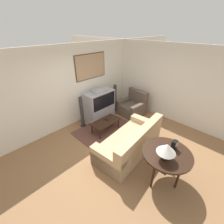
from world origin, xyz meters
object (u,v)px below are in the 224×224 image
object	(u,v)px
speaker_tower_left	(82,113)
tv	(100,105)
console_table	(167,155)
couch	(131,143)
table_lamp	(167,148)
mantel_clock	(174,145)
armchair	(132,107)
coffee_table	(106,122)
speaker_tower_right	(115,98)

from	to	relation	value
speaker_tower_left	tv	bearing A→B (deg)	0.90
console_table	couch	bearing A→B (deg)	80.43
table_lamp	mantel_clock	bearing A→B (deg)	-0.19
mantel_clock	couch	bearing A→B (deg)	91.07
couch	armchair	distance (m)	2.16
console_table	table_lamp	bearing A→B (deg)	-171.30
armchair	speaker_tower_left	size ratio (longest dim) A/B	0.86
tv	speaker_tower_left	world-z (taller)	tv
armchair	mantel_clock	world-z (taller)	mantel_clock
console_table	mantel_clock	size ratio (longest dim) A/B	4.85
tv	console_table	distance (m)	3.21
coffee_table	console_table	bearing A→B (deg)	-99.13
speaker_tower_left	speaker_tower_right	xyz separation A→B (m)	(1.66, 0.00, 0.00)
speaker_tower_right	console_table	bearing A→B (deg)	-118.24
mantel_clock	speaker_tower_left	bearing A→B (deg)	93.88
couch	speaker_tower_left	bearing A→B (deg)	-89.69
mantel_clock	speaker_tower_right	xyz separation A→B (m)	(1.45, 3.11, -0.39)
armchair	speaker_tower_left	bearing A→B (deg)	-105.55
console_table	mantel_clock	bearing A→B (deg)	-8.99
tv	speaker_tower_right	world-z (taller)	tv
couch	speaker_tower_right	xyz separation A→B (m)	(1.47, 1.99, 0.23)
coffee_table	speaker_tower_right	world-z (taller)	speaker_tower_right
armchair	speaker_tower_right	distance (m)	0.80
mantel_clock	speaker_tower_right	size ratio (longest dim) A/B	0.19
couch	console_table	size ratio (longest dim) A/B	2.07
console_table	speaker_tower_left	world-z (taller)	speaker_tower_left
couch	mantel_clock	distance (m)	1.28
speaker_tower_left	speaker_tower_right	size ratio (longest dim) A/B	1.00
armchair	coffee_table	size ratio (longest dim) A/B	0.99
table_lamp	speaker_tower_left	world-z (taller)	table_lamp
table_lamp	coffee_table	bearing A→B (deg)	76.21
coffee_table	table_lamp	world-z (taller)	table_lamp
armchair	table_lamp	size ratio (longest dim) A/B	2.48
console_table	mantel_clock	distance (m)	0.27
table_lamp	couch	bearing A→B (deg)	70.97
table_lamp	speaker_tower_left	size ratio (longest dim) A/B	0.35
tv	console_table	xyz separation A→B (m)	(-0.82, -3.10, 0.19)
tv	mantel_clock	world-z (taller)	tv
tv	speaker_tower_left	xyz separation A→B (m)	(-0.83, -0.01, -0.02)
speaker_tower_left	speaker_tower_right	world-z (taller)	same
couch	speaker_tower_right	world-z (taller)	speaker_tower_right
couch	console_table	distance (m)	1.19
couch	coffee_table	distance (m)	1.23
table_lamp	mantel_clock	world-z (taller)	table_lamp
tv	armchair	bearing A→B (deg)	-33.73
armchair	mantel_clock	distance (m)	3.01
coffee_table	table_lamp	bearing A→B (deg)	-103.79
console_table	coffee_table	bearing A→B (deg)	80.87
tv	armchair	world-z (taller)	tv
armchair	mantel_clock	bearing A→B (deg)	-30.78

